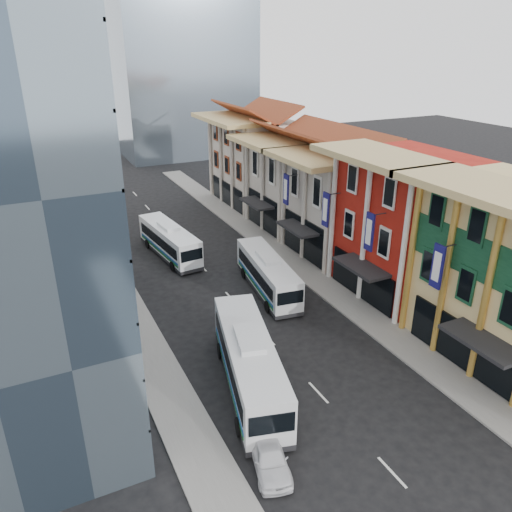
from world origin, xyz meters
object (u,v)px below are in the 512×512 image
bus_right (268,273)px  sedan_left (269,456)px  bus_left_far (169,240)px  bus_left_near (249,362)px

bus_right → sedan_left: bus_right is taller
bus_left_far → sedan_left: 29.12m
bus_left_near → sedan_left: 6.65m
bus_left_near → bus_right: bearing=72.1°
bus_left_near → sedan_left: (-1.83, -6.28, -1.21)m
bus_right → sedan_left: (-8.92, -17.63, -0.98)m
bus_right → sedan_left: bearing=-109.1°
bus_left_far → bus_left_near: bearing=-100.2°
bus_left_near → bus_left_far: size_ratio=1.13×
bus_left_near → bus_left_far: bearing=99.9°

